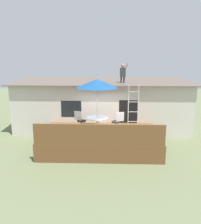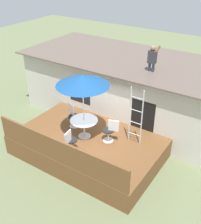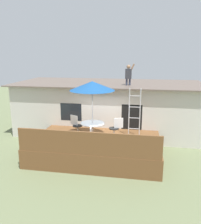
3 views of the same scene
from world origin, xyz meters
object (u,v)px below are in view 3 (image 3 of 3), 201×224
at_px(patio_umbrella, 92,86).
at_px(patio_chair_right, 116,128).
at_px(patio_chair_near, 91,138).
at_px(patio_table, 93,126).
at_px(person_figure, 129,73).
at_px(patio_chair_left, 76,126).
at_px(step_ladder, 134,113).

height_order(patio_umbrella, patio_chair_right, patio_umbrella).
bearing_deg(patio_chair_near, patio_table, -0.00).
height_order(person_figure, patio_chair_near, person_figure).
relative_size(patio_umbrella, patio_chair_right, 2.76).
bearing_deg(patio_chair_left, patio_chair_near, -29.90).
bearing_deg(patio_chair_left, patio_chair_right, 21.98).
bearing_deg(patio_chair_near, patio_chair_left, 26.28).
bearing_deg(patio_table, patio_chair_left, 154.93).
bearing_deg(step_ladder, patio_chair_right, -150.85).
distance_m(patio_umbrella, step_ladder, 2.27).
relative_size(patio_umbrella, patio_chair_left, 2.76).
xyz_separation_m(person_figure, patio_chair_right, (-0.35, -2.47, -2.20)).
xyz_separation_m(patio_table, patio_umbrella, (-0.00, 0.00, 1.76)).
bearing_deg(patio_chair_right, patio_umbrella, 0.00).
distance_m(patio_umbrella, patio_chair_left, 2.11).
height_order(person_figure, patio_chair_right, person_figure).
distance_m(patio_chair_left, patio_chair_near, 1.75).
bearing_deg(patio_table, patio_chair_right, 16.96).
bearing_deg(patio_chair_right, patio_table, 0.00).
bearing_deg(patio_umbrella, patio_table, -26.57).
relative_size(patio_chair_left, patio_chair_near, 1.00).
relative_size(person_figure, patio_chair_left, 1.21).
xyz_separation_m(step_ladder, patio_chair_near, (-1.59, -1.77, -0.64)).
xyz_separation_m(person_figure, patio_chair_near, (-1.16, -3.80, -2.20)).
relative_size(step_ladder, patio_chair_near, 2.39).
relative_size(patio_table, patio_chair_left, 1.13).
height_order(step_ladder, patio_chair_left, step_ladder).
relative_size(patio_table, patio_chair_near, 1.13).
bearing_deg(patio_chair_near, person_figure, -25.75).
height_order(patio_table, patio_umbrella, patio_umbrella).
xyz_separation_m(patio_umbrella, patio_chair_right, (0.97, 0.30, -1.89)).
height_order(patio_table, patio_chair_right, patio_chair_right).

